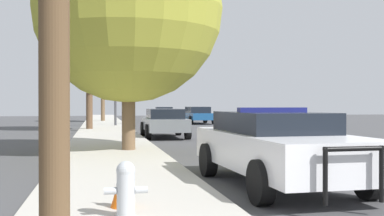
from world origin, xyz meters
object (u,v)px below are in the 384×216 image
at_px(car_background_oncoming, 198,115).
at_px(car_background_distant, 164,113).
at_px(tree_sidewalk_far, 103,66).
at_px(car_background_midblock, 164,122).
at_px(fire_hydrant, 126,187).
at_px(tree_sidewalk_mid, 89,43).
at_px(tree_sidewalk_near, 128,9).
at_px(police_car, 277,145).
at_px(traffic_cone, 123,187).
at_px(traffic_light, 139,75).

relative_size(car_background_oncoming, car_background_distant, 0.91).
xyz_separation_m(car_background_distant, tree_sidewalk_far, (-5.67, -3.83, 4.00)).
relative_size(car_background_distant, car_background_midblock, 1.07).
bearing_deg(fire_hydrant, tree_sidewalk_mid, 92.17).
bearing_deg(car_background_oncoming, car_background_distant, -80.07).
bearing_deg(fire_hydrant, car_background_distant, 81.60).
height_order(tree_sidewalk_mid, tree_sidewalk_near, tree_sidewalk_near).
distance_m(car_background_oncoming, car_background_distant, 8.15).
bearing_deg(tree_sidewalk_far, police_car, -84.80).
bearing_deg(tree_sidewalk_mid, tree_sidewalk_near, -83.76).
xyz_separation_m(tree_sidewalk_near, traffic_cone, (-0.60, -8.41, -4.13)).
relative_size(tree_sidewalk_mid, tree_sidewalk_near, 0.98).
height_order(police_car, car_background_distant, police_car).
bearing_deg(police_car, traffic_light, -90.89).
relative_size(fire_hydrant, car_background_midblock, 0.16).
relative_size(car_background_distant, tree_sidewalk_near, 0.65).
xyz_separation_m(fire_hydrant, car_background_oncoming, (7.37, 30.73, 0.20)).
height_order(traffic_light, tree_sidewalk_near, tree_sidewalk_near).
xyz_separation_m(car_background_oncoming, tree_sidewalk_near, (-6.78, -21.75, 3.82)).
distance_m(police_car, tree_sidewalk_far, 32.75).
height_order(car_background_midblock, tree_sidewalk_mid, tree_sidewalk_mid).
relative_size(tree_sidewalk_near, traffic_cone, 13.41).
relative_size(car_background_oncoming, tree_sidewalk_far, 0.68).
bearing_deg(police_car, fire_hydrant, 37.56).
distance_m(tree_sidewalk_mid, traffic_cone, 21.97).
bearing_deg(traffic_cone, traffic_light, 84.65).
distance_m(fire_hydrant, tree_sidewalk_mid, 22.51).
relative_size(fire_hydrant, car_background_distant, 0.15).
bearing_deg(tree_sidewalk_far, traffic_light, -74.98).
bearing_deg(tree_sidewalk_mid, car_background_oncoming, 46.66).
bearing_deg(police_car, car_background_distant, -96.66).
height_order(car_background_oncoming, tree_sidewalk_near, tree_sidewalk_near).
height_order(fire_hydrant, traffic_light, traffic_light).
height_order(car_background_distant, tree_sidewalk_near, tree_sidewalk_near).
bearing_deg(traffic_light, car_background_distant, 75.13).
bearing_deg(tree_sidewalk_far, tree_sidewalk_near, -88.80).
height_order(fire_hydrant, tree_sidewalk_near, tree_sidewalk_near).
relative_size(police_car, traffic_cone, 9.40).
bearing_deg(car_background_midblock, tree_sidewalk_far, 98.67).
distance_m(tree_sidewalk_far, tree_sidewalk_mid, 12.89).
bearing_deg(car_background_midblock, tree_sidewalk_near, -105.91).
bearing_deg(car_background_midblock, fire_hydrant, -98.72).
relative_size(traffic_light, car_background_oncoming, 1.07).
xyz_separation_m(tree_sidewalk_mid, tree_sidewalk_near, (1.43, -13.05, -0.50)).
xyz_separation_m(car_background_distant, traffic_cone, (-5.73, -38.14, -0.29)).
distance_m(car_background_distant, tree_sidewalk_mid, 18.44).
relative_size(car_background_distant, tree_sidewalk_mid, 0.66).
height_order(car_background_distant, traffic_cone, car_background_distant).
bearing_deg(fire_hydrant, tree_sidewalk_near, 86.23).
distance_m(police_car, tree_sidewalk_near, 7.86).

